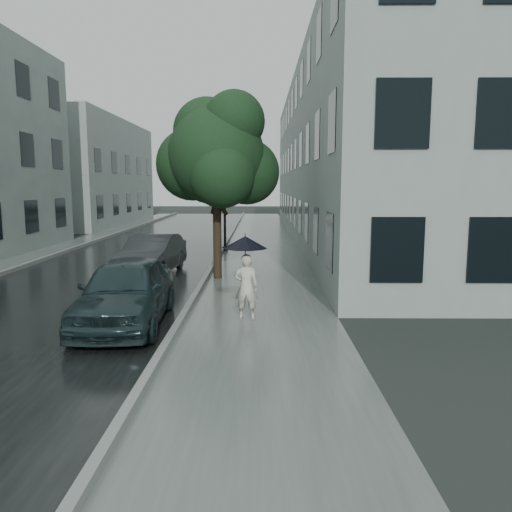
{
  "coord_description": "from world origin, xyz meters",
  "views": [
    {
      "loc": [
        0.2,
        -9.75,
        3.08
      ],
      "look_at": [
        0.09,
        2.55,
        1.3
      ],
      "focal_mm": 35.0,
      "sensor_mm": 36.0,
      "label": 1
    }
  ],
  "objects_px": {
    "car_near": "(126,291)",
    "car_far": "(152,255)",
    "pedestrian": "(246,287)",
    "lamp_post": "(221,189)",
    "street_tree": "(217,155)"
  },
  "relations": [
    {
      "from": "car_near",
      "to": "car_far",
      "type": "xyz_separation_m",
      "value": [
        -0.75,
        6.1,
        -0.06
      ]
    },
    {
      "from": "pedestrian",
      "to": "car_near",
      "type": "relative_size",
      "value": 0.35
    },
    {
      "from": "pedestrian",
      "to": "lamp_post",
      "type": "xyz_separation_m",
      "value": [
        -1.48,
        11.85,
        2.09
      ]
    },
    {
      "from": "pedestrian",
      "to": "street_tree",
      "type": "bearing_deg",
      "value": -73.49
    },
    {
      "from": "pedestrian",
      "to": "lamp_post",
      "type": "distance_m",
      "value": 12.12
    },
    {
      "from": "pedestrian",
      "to": "street_tree",
      "type": "distance_m",
      "value": 6.18
    },
    {
      "from": "pedestrian",
      "to": "car_near",
      "type": "bearing_deg",
      "value": 14.25
    },
    {
      "from": "car_near",
      "to": "lamp_post",
      "type": "bearing_deg",
      "value": 82.0
    },
    {
      "from": "lamp_post",
      "to": "car_near",
      "type": "bearing_deg",
      "value": -88.22
    },
    {
      "from": "lamp_post",
      "to": "car_far",
      "type": "bearing_deg",
      "value": -99.88
    },
    {
      "from": "street_tree",
      "to": "lamp_post",
      "type": "xyz_separation_m",
      "value": [
        -0.39,
        6.69,
        -1.14
      ]
    },
    {
      "from": "pedestrian",
      "to": "car_near",
      "type": "height_order",
      "value": "pedestrian"
    },
    {
      "from": "car_far",
      "to": "car_near",
      "type": "bearing_deg",
      "value": -78.35
    },
    {
      "from": "car_near",
      "to": "car_far",
      "type": "bearing_deg",
      "value": 94.31
    },
    {
      "from": "car_far",
      "to": "pedestrian",
      "type": "bearing_deg",
      "value": -54.46
    }
  ]
}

